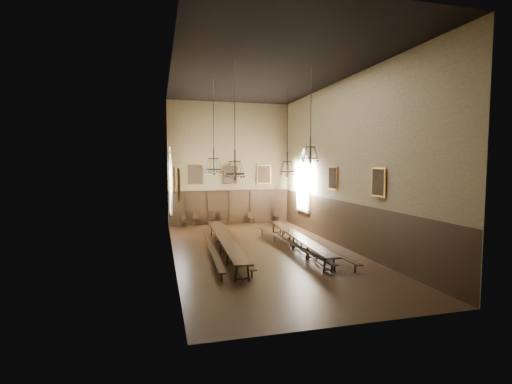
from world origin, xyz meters
name	(u,v)px	position (x,y,z in m)	size (l,w,h in m)	color
floor	(263,252)	(0.00, 0.00, -0.01)	(9.00, 18.00, 0.02)	black
ceiling	(263,73)	(0.00, 0.00, 9.01)	(9.00, 18.00, 0.02)	black
wall_back	(230,164)	(0.00, 9.01, 4.50)	(9.00, 0.02, 9.00)	#877653
wall_front	(353,165)	(0.00, -9.01, 4.50)	(9.00, 0.02, 9.00)	#877653
wall_left	(172,164)	(-4.51, 0.00, 4.50)	(0.02, 18.00, 9.00)	#877653
wall_right	(344,164)	(4.51, 0.00, 4.50)	(0.02, 18.00, 9.00)	#877653
wainscot_panelling	(263,227)	(0.00, 0.00, 1.25)	(9.00, 18.00, 2.50)	black
table_left	(225,245)	(-1.93, 0.13, 0.40)	(1.10, 10.29, 0.80)	black
table_right	(297,242)	(1.92, 0.04, 0.37)	(1.23, 9.59, 0.75)	black
bench_left_outer	(212,249)	(-2.63, 0.13, 0.27)	(0.74, 9.48, 0.43)	black
bench_left_inner	(234,247)	(-1.47, 0.17, 0.27)	(0.62, 9.36, 0.42)	black
bench_right_inner	(290,245)	(1.46, -0.03, 0.27)	(0.92, 9.33, 0.42)	black
bench_right_outer	(312,244)	(2.65, -0.24, 0.27)	(0.42, 9.34, 0.42)	black
chair_0	(184,223)	(-3.44, 8.50, 0.26)	(0.47, 0.47, 0.87)	black
chair_1	(196,222)	(-2.55, 8.57, 0.31)	(0.53, 0.53, 1.02)	black
chair_2	(212,221)	(-1.43, 8.61, 0.31)	(0.59, 0.59, 1.04)	black
chair_3	(224,221)	(-0.53, 8.56, 0.31)	(0.50, 0.50, 1.03)	black
chair_5	(251,220)	(1.53, 8.52, 0.28)	(0.49, 0.49, 0.91)	black
chair_7	(277,219)	(3.54, 8.58, 0.30)	(0.47, 0.47, 0.99)	black
chandelier_back_left	(214,164)	(-2.20, 2.02, 4.50)	(0.92, 0.92, 4.96)	black
chandelier_back_right	(287,166)	(2.27, 2.72, 4.35)	(0.93, 0.93, 5.13)	black
chandelier_front_left	(235,166)	(-1.86, -2.05, 4.41)	(0.85, 0.85, 5.08)	black
chandelier_front_right	(310,152)	(1.70, -2.07, 5.08)	(0.80, 0.80, 4.37)	black
portrait_back_0	(195,175)	(-2.60, 8.88, 3.70)	(1.10, 0.12, 1.40)	orange
portrait_back_1	(230,175)	(0.00, 8.88, 3.70)	(1.10, 0.12, 1.40)	orange
portrait_back_2	(264,174)	(2.60, 8.88, 3.70)	(1.10, 0.12, 1.40)	orange
portrait_left_0	(174,180)	(-4.38, 1.00, 3.70)	(0.12, 1.00, 1.30)	orange
portrait_left_1	(179,185)	(-4.38, -3.50, 3.70)	(0.12, 1.00, 1.30)	orange
portrait_right_0	(333,178)	(4.38, 1.00, 3.70)	(0.12, 1.00, 1.30)	orange
portrait_right_1	(378,182)	(4.38, -3.50, 3.70)	(0.12, 1.00, 1.30)	orange
window_right	(303,180)	(4.43, 5.50, 3.40)	(0.20, 2.20, 4.60)	white
window_left	(170,182)	(-4.43, 5.50, 3.40)	(0.20, 2.20, 4.60)	white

